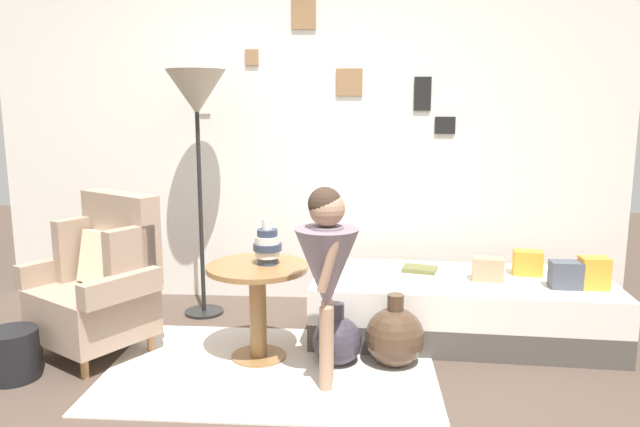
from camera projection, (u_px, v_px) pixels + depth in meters
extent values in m
plane|color=#4C3D33|center=(275.00, 423.00, 2.84)|extent=(12.00, 12.00, 0.00)
cube|color=silver|center=(309.00, 132.00, 4.52)|extent=(4.80, 0.10, 2.60)
cube|color=black|center=(445.00, 125.00, 4.39)|extent=(0.15, 0.02, 0.13)
cube|color=gray|center=(445.00, 125.00, 4.39)|extent=(0.12, 0.01, 0.10)
cube|color=black|center=(423.00, 94.00, 4.36)|extent=(0.12, 0.02, 0.25)
cube|color=#9D9D94|center=(423.00, 94.00, 4.36)|extent=(0.10, 0.01, 0.19)
cube|color=olive|center=(349.00, 82.00, 4.38)|extent=(0.19, 0.02, 0.20)
cube|color=#AAAAA3|center=(349.00, 82.00, 4.38)|extent=(0.15, 0.01, 0.15)
cube|color=white|center=(204.00, 104.00, 4.49)|extent=(0.09, 0.02, 0.15)
cube|color=#A3A39C|center=(204.00, 104.00, 4.48)|extent=(0.07, 0.01, 0.12)
cube|color=olive|center=(304.00, 13.00, 4.32)|extent=(0.18, 0.02, 0.23)
cube|color=#9C9C9B|center=(304.00, 13.00, 4.31)|extent=(0.14, 0.01, 0.18)
cube|color=olive|center=(252.00, 57.00, 4.40)|extent=(0.10, 0.02, 0.12)
cube|color=#A7A79D|center=(252.00, 57.00, 4.40)|extent=(0.08, 0.01, 0.09)
cube|color=silver|center=(272.00, 368.00, 3.42)|extent=(1.87, 1.22, 0.01)
cylinder|color=#9E7042|center=(39.00, 347.00, 3.58)|extent=(0.04, 0.04, 0.12)
cylinder|color=#9E7042|center=(85.00, 368.00, 3.30)|extent=(0.04, 0.04, 0.12)
cylinder|color=#9E7042|center=(104.00, 326.00, 3.93)|extent=(0.04, 0.04, 0.12)
cylinder|color=#9E7042|center=(150.00, 342.00, 3.65)|extent=(0.04, 0.04, 0.12)
cube|color=gray|center=(93.00, 312.00, 3.58)|extent=(0.81, 0.79, 0.30)
cube|color=gray|center=(121.00, 237.00, 3.68)|extent=(0.58, 0.44, 0.55)
cube|color=gray|center=(79.00, 248.00, 3.75)|extent=(0.23, 0.30, 0.39)
cube|color=gray|center=(130.00, 260.00, 3.44)|extent=(0.23, 0.30, 0.39)
cube|color=gray|center=(57.00, 269.00, 3.71)|extent=(0.34, 0.47, 0.14)
cube|color=gray|center=(121.00, 288.00, 3.33)|extent=(0.34, 0.47, 0.14)
cube|color=beige|center=(104.00, 259.00, 3.60)|extent=(0.39, 0.33, 0.33)
cube|color=#4C4742|center=(459.00, 323.00, 3.89)|extent=(1.95, 0.92, 0.18)
cube|color=silver|center=(461.00, 294.00, 3.85)|extent=(1.95, 0.92, 0.22)
cube|color=orange|center=(594.00, 273.00, 3.59)|extent=(0.17, 0.12, 0.20)
cube|color=#474C56|center=(566.00, 275.00, 3.61)|extent=(0.19, 0.12, 0.17)
cube|color=orange|center=(528.00, 263.00, 3.89)|extent=(0.19, 0.14, 0.16)
cube|color=tan|center=(488.00, 269.00, 3.77)|extent=(0.21, 0.15, 0.15)
cylinder|color=olive|center=(259.00, 356.00, 3.57)|extent=(0.33, 0.33, 0.02)
cylinder|color=olive|center=(258.00, 313.00, 3.52)|extent=(0.10, 0.10, 0.53)
cylinder|color=olive|center=(257.00, 267.00, 3.47)|extent=(0.60, 0.60, 0.03)
cylinder|color=#2D384C|center=(268.00, 260.00, 3.49)|extent=(0.12, 0.12, 0.04)
cylinder|color=silver|center=(268.00, 254.00, 3.48)|extent=(0.14, 0.14, 0.04)
cylinder|color=#2D384C|center=(267.00, 247.00, 3.48)|extent=(0.17, 0.17, 0.04)
cylinder|color=silver|center=(267.00, 240.00, 3.47)|extent=(0.14, 0.14, 0.04)
cylinder|color=#2D384C|center=(267.00, 233.00, 3.46)|extent=(0.12, 0.12, 0.04)
cylinder|color=silver|center=(267.00, 224.00, 3.45)|extent=(0.06, 0.06, 0.06)
cylinder|color=black|center=(204.00, 312.00, 4.35)|extent=(0.28, 0.28, 0.02)
cylinder|color=black|center=(200.00, 200.00, 4.20)|extent=(0.03, 0.03, 1.64)
cone|color=#9E937F|center=(196.00, 92.00, 4.07)|extent=(0.41, 0.41, 0.31)
cylinder|color=#A37A60|center=(326.00, 350.00, 3.12)|extent=(0.07, 0.07, 0.46)
cylinder|color=#A37A60|center=(327.00, 342.00, 3.22)|extent=(0.07, 0.07, 0.46)
cone|color=slate|center=(327.00, 270.00, 3.09)|extent=(0.34, 0.34, 0.44)
cylinder|color=slate|center=(327.00, 242.00, 3.07)|extent=(0.17, 0.17, 0.17)
cylinder|color=#A37A60|center=(329.00, 264.00, 2.96)|extent=(0.13, 0.05, 0.30)
cylinder|color=#A37A60|center=(332.00, 253.00, 3.20)|extent=(0.13, 0.05, 0.30)
sphere|color=#A37A60|center=(327.00, 209.00, 3.04)|extent=(0.19, 0.19, 0.19)
sphere|color=#38281E|center=(325.00, 204.00, 3.03)|extent=(0.18, 0.18, 0.18)
cube|color=brown|center=(420.00, 269.00, 3.99)|extent=(0.25, 0.21, 0.03)
sphere|color=#332D38|center=(337.00, 341.00, 3.46)|extent=(0.29, 0.29, 0.29)
cylinder|color=#332D38|center=(337.00, 311.00, 3.43)|extent=(0.08, 0.08, 0.09)
sphere|color=#473323|center=(395.00, 337.00, 3.45)|extent=(0.34, 0.34, 0.34)
cylinder|color=#473323|center=(396.00, 302.00, 3.41)|extent=(0.10, 0.10, 0.09)
cylinder|color=black|center=(13.00, 354.00, 3.28)|extent=(0.28, 0.28, 0.28)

